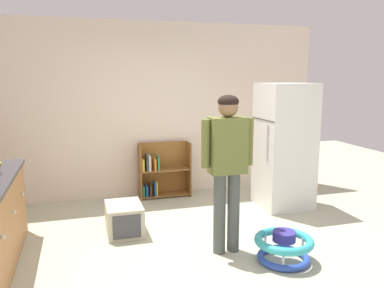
{
  "coord_description": "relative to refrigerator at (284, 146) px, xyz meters",
  "views": [
    {
      "loc": [
        -1.24,
        -3.72,
        1.88
      ],
      "look_at": [
        -0.01,
        0.48,
        1.12
      ],
      "focal_mm": 36.6,
      "sensor_mm": 36.0,
      "label": 1
    }
  ],
  "objects": [
    {
      "name": "standing_person",
      "position": [
        -1.34,
        -1.18,
        0.13
      ],
      "size": [
        0.57,
        0.22,
        1.69
      ],
      "color": "#4E5652",
      "rests_on": "ground"
    },
    {
      "name": "back_wall",
      "position": [
        -1.57,
        1.14,
        0.46
      ],
      "size": [
        5.2,
        0.06,
        2.7
      ],
      "primitive_type": "cube",
      "color": "beige",
      "rests_on": "ground"
    },
    {
      "name": "pet_carrier",
      "position": [
        -2.34,
        -0.37,
        -0.71
      ],
      "size": [
        0.42,
        0.55,
        0.36
      ],
      "color": "beige",
      "rests_on": "ground"
    },
    {
      "name": "refrigerator",
      "position": [
        0.0,
        0.0,
        0.0
      ],
      "size": [
        0.73,
        0.68,
        1.78
      ],
      "color": "white",
      "rests_on": "ground"
    },
    {
      "name": "baby_walker",
      "position": [
        -0.86,
        -1.56,
        -0.73
      ],
      "size": [
        0.6,
        0.6,
        0.32
      ],
      "color": "blue",
      "rests_on": "ground"
    },
    {
      "name": "bookshelf",
      "position": [
        -1.61,
        0.96,
        -0.51
      ],
      "size": [
        0.8,
        0.28,
        0.85
      ],
      "color": "brown",
      "rests_on": "ground"
    },
    {
      "name": "ground_plane",
      "position": [
        -1.57,
        -1.19,
        -0.89
      ],
      "size": [
        12.0,
        12.0,
        0.0
      ],
      "primitive_type": "plane",
      "color": "#B8BA9E",
      "rests_on": "ground"
    }
  ]
}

